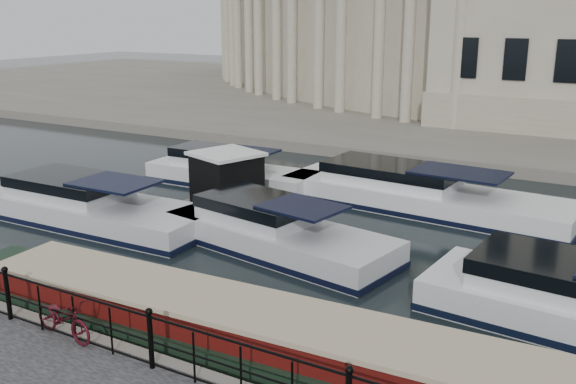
# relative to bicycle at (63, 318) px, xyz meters

# --- Properties ---
(ground_plane) EXTENTS (160.00, 160.00, 0.00)m
(ground_plane) POSITION_rel_bicycle_xyz_m (2.32, 2.25, -0.99)
(ground_plane) COLOR black
(ground_plane) RESTS_ON ground
(far_bank) EXTENTS (120.00, 42.00, 0.55)m
(far_bank) POSITION_rel_bicycle_xyz_m (2.32, 41.25, -0.71)
(far_bank) COLOR #6B665B
(far_bank) RESTS_ON ground_plane
(railing) EXTENTS (24.14, 0.14, 1.22)m
(railing) POSITION_rel_bicycle_xyz_m (2.32, -0.00, 0.21)
(railing) COLOR black
(railing) RESTS_ON near_quay
(civic_building) EXTENTS (53.55, 31.84, 16.85)m
(civic_building) POSITION_rel_bicycle_xyz_m (1.32, 36.95, 6.05)
(civic_building) COLOR #ADA38C
(civic_building) RESTS_ON far_bank
(bicycle) EXTENTS (1.72, 0.75, 0.88)m
(bicycle) POSITION_rel_bicycle_xyz_m (0.00, 0.00, 0.00)
(bicycle) COLOR #410B14
(bicycle) RESTS_ON near_quay
(narrowboat) EXTENTS (16.41, 2.86, 1.59)m
(narrowboat) POSITION_rel_bicycle_xyz_m (3.19, 1.95, -0.62)
(narrowboat) COLOR black
(narrowboat) RESTS_ON ground_plane
(harbour_hut) EXTENTS (3.61, 3.31, 2.18)m
(harbour_hut) POSITION_rel_bicycle_xyz_m (-3.33, 10.53, -0.03)
(harbour_hut) COLOR #6B665B
(harbour_hut) RESTS_ON ground_plane
(cabin_cruisers) EXTENTS (26.85, 10.74, 1.99)m
(cabin_cruisers) POSITION_rel_bicycle_xyz_m (1.76, 10.33, -0.62)
(cabin_cruisers) COLOR silver
(cabin_cruisers) RESTS_ON ground_plane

